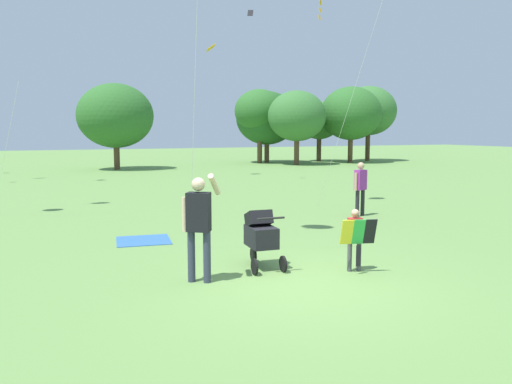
% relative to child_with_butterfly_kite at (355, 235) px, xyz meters
% --- Properties ---
extents(ground_plane, '(120.00, 120.00, 0.00)m').
position_rel_child_with_butterfly_kite_xyz_m(ground_plane, '(-1.22, -0.21, -0.65)').
color(ground_plane, '#668E47').
extents(treeline_distant, '(24.04, 7.08, 5.84)m').
position_rel_child_with_butterfly_kite_xyz_m(treeline_distant, '(11.55, 26.07, 2.86)').
color(treeline_distant, brown).
rests_on(treeline_distant, ground).
extents(child_with_butterfly_kite, '(0.62, 0.42, 1.08)m').
position_rel_child_with_butterfly_kite_xyz_m(child_with_butterfly_kite, '(0.00, 0.00, 0.00)').
color(child_with_butterfly_kite, '#4C4C51').
rests_on(child_with_butterfly_kite, ground).
extents(person_adult_flyer, '(0.67, 0.47, 1.75)m').
position_rel_child_with_butterfly_kite_xyz_m(person_adult_flyer, '(-2.62, 0.47, 0.37)').
color(person_adult_flyer, '#33384C').
rests_on(person_adult_flyer, ground).
extents(stroller, '(0.58, 1.10, 1.03)m').
position_rel_child_with_butterfly_kite_xyz_m(stroller, '(-1.38, 0.88, -0.04)').
color(stroller, black).
rests_on(stroller, ground).
extents(person_sitting_far, '(0.47, 0.29, 1.52)m').
position_rel_child_with_butterfly_kite_xyz_m(person_sitting_far, '(3.38, 4.74, 0.25)').
color(person_sitting_far, '#232328').
rests_on(person_sitting_far, ground).
extents(picnic_blanket, '(1.27, 1.23, 0.02)m').
position_rel_child_with_butterfly_kite_xyz_m(picnic_blanket, '(-2.87, 3.88, -0.64)').
color(picnic_blanket, '#3366B2').
rests_on(picnic_blanket, ground).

